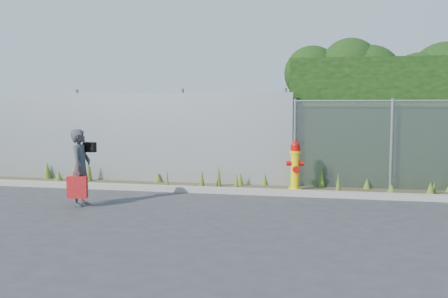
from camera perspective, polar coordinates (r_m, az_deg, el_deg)
The scene contains 10 objects.
ground at distance 9.03m, azimuth 0.08°, elevation -7.15°, with size 80.00×80.00×0.00m, color #343436.
curb at distance 10.76m, azimuth 2.00°, elevation -4.83°, with size 16.00×0.22×0.12m, color gray.
weed_strip at distance 11.39m, azimuth 4.07°, elevation -3.97°, with size 16.00×1.29×0.54m.
corrugated_fence at distance 12.71m, azimuth -11.63°, elevation 1.34°, with size 8.50×0.21×2.30m.
chainlink_fence at distance 11.94m, azimuth 23.58°, elevation 0.43°, with size 6.50×0.07×2.05m.
hedge at distance 12.99m, azimuth 23.78°, elevation 4.95°, with size 7.50×1.98×3.53m.
fire_hydrant at distance 11.11m, azimuth 8.11°, elevation -2.00°, with size 0.38×0.34×1.14m.
woman at distance 9.82m, azimuth -16.05°, elevation -2.05°, with size 0.53×0.35×1.45m, color #0E585A.
red_tote_bag at distance 9.68m, azimuth -16.42°, elevation -4.21°, with size 0.36×0.13×0.48m.
black_shoulder_bag at distance 9.87m, azimuth -15.11°, elevation 0.21°, with size 0.25×0.11×0.19m.
Camera 1 is at (1.77, -8.65, 1.92)m, focal length 40.00 mm.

